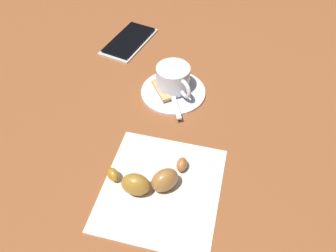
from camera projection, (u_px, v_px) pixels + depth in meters
ground_plane at (168, 143)px, 0.57m from camera, size 1.80×1.80×0.00m
saucer at (173, 91)px, 0.65m from camera, size 0.13×0.13×0.01m
espresso_cup at (174, 78)px, 0.64m from camera, size 0.07×0.08×0.05m
teaspoon at (171, 88)px, 0.65m from camera, size 0.11×0.08×0.01m
sugar_packet at (161, 90)px, 0.64m from camera, size 0.06×0.06×0.01m
napkin at (161, 188)px, 0.51m from camera, size 0.21×0.20×0.00m
croissant at (150, 180)px, 0.50m from camera, size 0.10×0.12×0.04m
cell_phone at (129, 41)px, 0.77m from camera, size 0.15×0.09×0.01m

